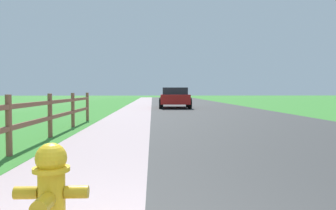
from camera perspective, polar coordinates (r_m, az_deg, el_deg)
The scene contains 7 objects.
ground_plane at distance 26.87m, azimuth -2.79°, elevation -0.11°, with size 120.00×120.00×0.00m, color #398330.
road_asphalt at distance 29.07m, azimuth 4.13°, elevation 0.08°, with size 7.00×66.00×0.01m, color #3A3A3A.
curb_concrete at distance 29.03m, azimuth -8.71°, elevation 0.06°, with size 6.00×66.00×0.01m, color #B19A9D.
grass_verge at distance 29.23m, azimuth -11.64°, elevation 0.06°, with size 5.00×66.00×0.00m, color #398330.
fire_hydrant at distance 2.94m, azimuth -19.06°, elevation -13.09°, with size 0.59×0.49×0.74m.
rail_fence at distance 7.73m, azimuth -21.77°, elevation -1.66°, with size 0.11×12.17×1.10m.
parked_suv_red at distance 23.37m, azimuth 1.18°, elevation 1.30°, with size 2.27×4.40×1.39m.
Camera 1 is at (0.07, -1.85, 1.16)m, focal length 36.28 mm.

